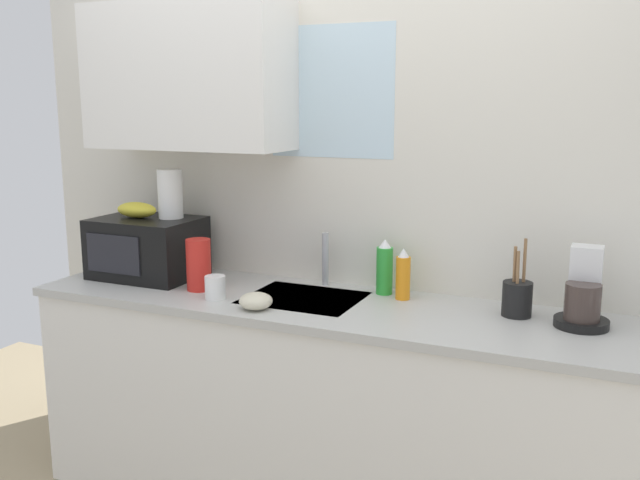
{
  "coord_description": "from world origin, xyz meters",
  "views": [
    {
      "loc": [
        1.09,
        -2.46,
        1.69
      ],
      "look_at": [
        0.0,
        0.0,
        1.15
      ],
      "focal_mm": 39.15,
      "sensor_mm": 36.0,
      "label": 1
    }
  ],
  "objects_px": {
    "dish_soap_bottle_orange": "(403,275)",
    "utensil_crock": "(517,298)",
    "coffee_maker": "(584,296)",
    "cereal_canister": "(199,265)",
    "paper_towel_roll": "(170,194)",
    "banana_bunch": "(137,210)",
    "small_bowl": "(256,301)",
    "microwave": "(147,248)",
    "mug_white": "(215,287)",
    "dish_soap_bottle_green": "(385,268)"
  },
  "relations": [
    {
      "from": "utensil_crock",
      "to": "small_bowl",
      "type": "distance_m",
      "value": 0.98
    },
    {
      "from": "banana_bunch",
      "to": "mug_white",
      "type": "xyz_separation_m",
      "value": [
        0.53,
        -0.19,
        -0.26
      ]
    },
    {
      "from": "paper_towel_roll",
      "to": "small_bowl",
      "type": "distance_m",
      "value": 0.75
    },
    {
      "from": "small_bowl",
      "to": "microwave",
      "type": "bearing_deg",
      "value": 160.39
    },
    {
      "from": "dish_soap_bottle_green",
      "to": "mug_white",
      "type": "xyz_separation_m",
      "value": [
        -0.6,
        -0.35,
        -0.06
      ]
    },
    {
      "from": "paper_towel_roll",
      "to": "small_bowl",
      "type": "height_order",
      "value": "paper_towel_roll"
    },
    {
      "from": "dish_soap_bottle_green",
      "to": "cereal_canister",
      "type": "height_order",
      "value": "dish_soap_bottle_green"
    },
    {
      "from": "mug_white",
      "to": "cereal_canister",
      "type": "bearing_deg",
      "value": 146.67
    },
    {
      "from": "dish_soap_bottle_orange",
      "to": "paper_towel_roll",
      "type": "bearing_deg",
      "value": -176.51
    },
    {
      "from": "paper_towel_roll",
      "to": "cereal_canister",
      "type": "relative_size",
      "value": 1.01
    },
    {
      "from": "banana_bunch",
      "to": "paper_towel_roll",
      "type": "height_order",
      "value": "paper_towel_roll"
    },
    {
      "from": "microwave",
      "to": "small_bowl",
      "type": "bearing_deg",
      "value": -19.61
    },
    {
      "from": "cereal_canister",
      "to": "mug_white",
      "type": "distance_m",
      "value": 0.18
    },
    {
      "from": "microwave",
      "to": "paper_towel_roll",
      "type": "relative_size",
      "value": 2.09
    },
    {
      "from": "banana_bunch",
      "to": "dish_soap_bottle_green",
      "type": "distance_m",
      "value": 1.15
    },
    {
      "from": "dish_soap_bottle_green",
      "to": "utensil_crock",
      "type": "xyz_separation_m",
      "value": [
        0.55,
        -0.09,
        -0.04
      ]
    },
    {
      "from": "coffee_maker",
      "to": "cereal_canister",
      "type": "bearing_deg",
      "value": -174.04
    },
    {
      "from": "banana_bunch",
      "to": "small_bowl",
      "type": "height_order",
      "value": "banana_bunch"
    },
    {
      "from": "coffee_maker",
      "to": "cereal_canister",
      "type": "relative_size",
      "value": 1.28
    },
    {
      "from": "banana_bunch",
      "to": "dish_soap_bottle_green",
      "type": "height_order",
      "value": "banana_bunch"
    },
    {
      "from": "utensil_crock",
      "to": "mug_white",
      "type": "bearing_deg",
      "value": -167.27
    },
    {
      "from": "microwave",
      "to": "coffee_maker",
      "type": "height_order",
      "value": "coffee_maker"
    },
    {
      "from": "coffee_maker",
      "to": "mug_white",
      "type": "height_order",
      "value": "coffee_maker"
    },
    {
      "from": "paper_towel_roll",
      "to": "dish_soap_bottle_orange",
      "type": "xyz_separation_m",
      "value": [
        1.07,
        0.07,
        -0.28
      ]
    },
    {
      "from": "dish_soap_bottle_green",
      "to": "small_bowl",
      "type": "xyz_separation_m",
      "value": [
        -0.38,
        -0.41,
        -0.08
      ]
    },
    {
      "from": "coffee_maker",
      "to": "mug_white",
      "type": "xyz_separation_m",
      "value": [
        -1.38,
        -0.25,
        -0.06
      ]
    },
    {
      "from": "coffee_maker",
      "to": "dish_soap_bottle_orange",
      "type": "xyz_separation_m",
      "value": [
        -0.69,
        0.06,
        -0.01
      ]
    },
    {
      "from": "coffee_maker",
      "to": "small_bowl",
      "type": "height_order",
      "value": "coffee_maker"
    },
    {
      "from": "microwave",
      "to": "coffee_maker",
      "type": "relative_size",
      "value": 1.64
    },
    {
      "from": "dish_soap_bottle_green",
      "to": "small_bowl",
      "type": "height_order",
      "value": "dish_soap_bottle_green"
    },
    {
      "from": "banana_bunch",
      "to": "dish_soap_bottle_green",
      "type": "xyz_separation_m",
      "value": [
        1.13,
        0.16,
        -0.2
      ]
    },
    {
      "from": "dish_soap_bottle_orange",
      "to": "small_bowl",
      "type": "distance_m",
      "value": 0.6
    },
    {
      "from": "dish_soap_bottle_green",
      "to": "cereal_canister",
      "type": "bearing_deg",
      "value": -160.55
    },
    {
      "from": "banana_bunch",
      "to": "coffee_maker",
      "type": "xyz_separation_m",
      "value": [
        1.91,
        0.06,
        -0.2
      ]
    },
    {
      "from": "dish_soap_bottle_green",
      "to": "small_bowl",
      "type": "distance_m",
      "value": 0.56
    },
    {
      "from": "paper_towel_roll",
      "to": "dish_soap_bottle_orange",
      "type": "distance_m",
      "value": 1.11
    },
    {
      "from": "paper_towel_roll",
      "to": "utensil_crock",
      "type": "relative_size",
      "value": 0.75
    },
    {
      "from": "banana_bunch",
      "to": "dish_soap_bottle_orange",
      "type": "bearing_deg",
      "value": 5.39
    },
    {
      "from": "paper_towel_roll",
      "to": "utensil_crock",
      "type": "bearing_deg",
      "value": 0.75
    },
    {
      "from": "dish_soap_bottle_green",
      "to": "cereal_canister",
      "type": "relative_size",
      "value": 1.06
    },
    {
      "from": "dish_soap_bottle_orange",
      "to": "utensil_crock",
      "type": "relative_size",
      "value": 0.71
    },
    {
      "from": "dish_soap_bottle_orange",
      "to": "cereal_canister",
      "type": "distance_m",
      "value": 0.86
    },
    {
      "from": "cereal_canister",
      "to": "dish_soap_bottle_orange",
      "type": "bearing_deg",
      "value": 14.52
    },
    {
      "from": "paper_towel_roll",
      "to": "utensil_crock",
      "type": "xyz_separation_m",
      "value": [
        1.53,
        0.02,
        -0.31
      ]
    },
    {
      "from": "small_bowl",
      "to": "dish_soap_bottle_orange",
      "type": "bearing_deg",
      "value": 37.62
    },
    {
      "from": "banana_bunch",
      "to": "utensil_crock",
      "type": "distance_m",
      "value": 1.69
    },
    {
      "from": "microwave",
      "to": "dish_soap_bottle_orange",
      "type": "xyz_separation_m",
      "value": [
        1.17,
        0.12,
        -0.04
      ]
    },
    {
      "from": "mug_white",
      "to": "small_bowl",
      "type": "xyz_separation_m",
      "value": [
        0.22,
        -0.06,
        -0.02
      ]
    },
    {
      "from": "banana_bunch",
      "to": "mug_white",
      "type": "relative_size",
      "value": 2.11
    },
    {
      "from": "microwave",
      "to": "small_bowl",
      "type": "relative_size",
      "value": 3.54
    }
  ]
}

